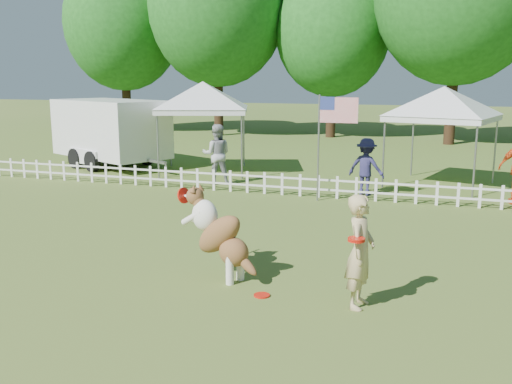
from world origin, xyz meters
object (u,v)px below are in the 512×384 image
at_px(frisbee_on_turf, 262,295).
at_px(spectator_b, 366,167).
at_px(handler, 360,252).
at_px(dog, 220,235).
at_px(cargo_trailer, 111,133).
at_px(spectator_a, 217,154).
at_px(flag_pole, 318,148).
at_px(canopy_tent_right, 441,138).
at_px(canopy_tent_left, 203,128).

xyz_separation_m(frisbee_on_turf, spectator_b, (0.42, 7.82, 0.76)).
bearing_deg(handler, frisbee_on_turf, 98.35).
xyz_separation_m(dog, cargo_trailer, (-8.04, 9.54, 0.49)).
bearing_deg(frisbee_on_turf, spectator_a, 116.48).
distance_m(handler, frisbee_on_turf, 1.60).
bearing_deg(dog, spectator_b, 99.35).
relative_size(frisbee_on_turf, flag_pole, 0.09).
relative_size(cargo_trailer, spectator_b, 3.54).
xyz_separation_m(cargo_trailer, flag_pole, (8.24, -3.35, 0.15)).
height_order(frisbee_on_turf, spectator_a, spectator_a).
height_order(canopy_tent_right, spectator_b, canopy_tent_right).
bearing_deg(handler, flag_pole, 22.64).
relative_size(canopy_tent_left, canopy_tent_right, 1.04).
xyz_separation_m(canopy_tent_right, spectator_b, (-1.86, -2.12, -0.64)).
bearing_deg(spectator_b, canopy_tent_right, -117.38).
height_order(frisbee_on_turf, canopy_tent_right, canopy_tent_right).
distance_m(dog, canopy_tent_right, 9.94).
bearing_deg(flag_pole, spectator_b, 46.82).
bearing_deg(flag_pole, handler, -71.69).
height_order(cargo_trailer, spectator_a, cargo_trailer).
bearing_deg(spectator_a, canopy_tent_right, 176.78).
distance_m(canopy_tent_left, flag_pole, 5.63).
bearing_deg(spectator_b, frisbee_on_turf, 100.85).
distance_m(cargo_trailer, spectator_a, 5.27).
height_order(canopy_tent_left, canopy_tent_right, canopy_tent_left).
bearing_deg(canopy_tent_right, flag_pole, -117.29).
bearing_deg(cargo_trailer, dog, -24.88).
bearing_deg(frisbee_on_turf, spectator_b, 86.93).
xyz_separation_m(dog, flag_pole, (0.20, 6.19, 0.64)).
xyz_separation_m(frisbee_on_turf, canopy_tent_right, (2.28, 9.93, 1.40)).
relative_size(flag_pole, spectator_a, 1.52).
xyz_separation_m(dog, canopy_tent_left, (-4.41, 9.43, 0.76)).
distance_m(canopy_tent_right, spectator_b, 2.89).
xyz_separation_m(canopy_tent_right, spectator_a, (-6.31, -1.85, -0.52)).
bearing_deg(spectator_a, flag_pole, 138.29).
distance_m(frisbee_on_turf, canopy_tent_right, 10.29).
height_order(handler, dog, handler).
bearing_deg(dog, spectator_a, 132.03).
relative_size(canopy_tent_left, spectator_a, 1.65).
bearing_deg(frisbee_on_turf, flag_pole, 95.60).
distance_m(handler, spectator_b, 7.81).
bearing_deg(dog, canopy_tent_left, 134.32).
bearing_deg(canopy_tent_left, spectator_b, -39.00).
height_order(handler, canopy_tent_right, canopy_tent_right).
bearing_deg(canopy_tent_right, frisbee_on_turf, -87.84).
xyz_separation_m(canopy_tent_left, spectator_a, (1.24, -1.87, -0.58)).
bearing_deg(spectator_a, canopy_tent_left, -76.08).
height_order(canopy_tent_right, flag_pole, canopy_tent_right).
height_order(frisbee_on_turf, flag_pole, flag_pole).
xyz_separation_m(cargo_trailer, spectator_b, (9.32, -2.24, -0.43)).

